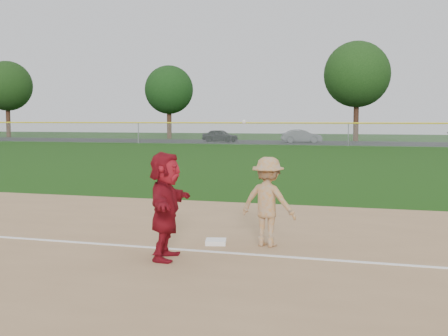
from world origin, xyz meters
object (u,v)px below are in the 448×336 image
(car_left, at_px, (220,136))
(car_mid, at_px, (301,136))
(first_base, at_px, (216,242))
(base_runner, at_px, (165,206))

(car_left, height_order, car_mid, car_mid)
(first_base, height_order, car_left, car_left)
(first_base, xyz_separation_m, base_runner, (-0.48, -1.30, 0.86))
(base_runner, xyz_separation_m, car_left, (-13.13, 46.75, -0.27))
(first_base, distance_m, base_runner, 1.62)
(base_runner, bearing_deg, car_mid, -2.33)
(first_base, relative_size, car_left, 0.10)
(first_base, height_order, base_runner, base_runner)
(first_base, distance_m, car_mid, 45.96)
(base_runner, height_order, car_left, base_runner)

